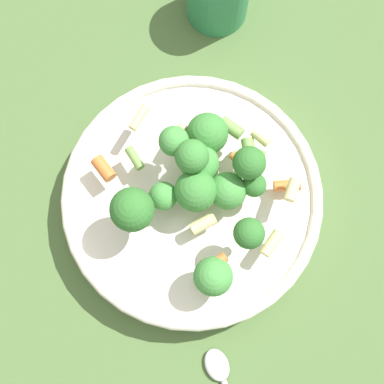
# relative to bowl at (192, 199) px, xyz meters

# --- Properties ---
(ground_plane) EXTENTS (3.00, 3.00, 0.00)m
(ground_plane) POSITION_rel_bowl_xyz_m (0.00, 0.00, -0.03)
(ground_plane) COLOR #4C6B38
(bowl) EXTENTS (0.29, 0.29, 0.05)m
(bowl) POSITION_rel_bowl_xyz_m (0.00, 0.00, 0.00)
(bowl) COLOR silver
(bowl) RESTS_ON ground_plane
(pasta_salad) EXTENTS (0.21, 0.19, 0.08)m
(pasta_salad) POSITION_rel_bowl_xyz_m (0.00, 0.01, 0.06)
(pasta_salad) COLOR #8CB766
(pasta_salad) RESTS_ON bowl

